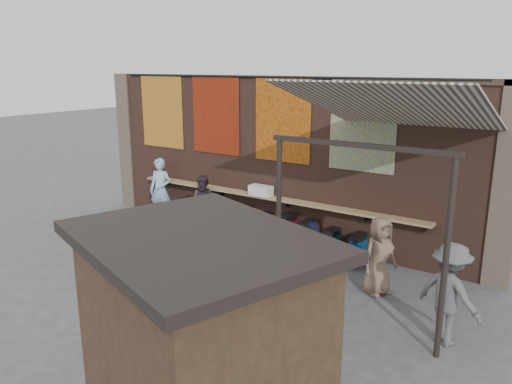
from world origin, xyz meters
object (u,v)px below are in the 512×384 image
at_px(scooter_stool_0, 185,212).
at_px(scooter_stool_1, 200,217).
at_px(scooter_stool_7, 330,245).
at_px(diner_left, 161,190).
at_px(shopper_navy, 313,270).
at_px(scooter_stool_2, 221,220).
at_px(market_stall, 201,360).
at_px(scooter_stool_4, 262,229).
at_px(diner_right, 205,203).
at_px(scooter_stool_3, 238,224).
at_px(shopper_tan, 379,256).
at_px(scooter_stool_5, 284,232).
at_px(shelf_box, 261,191).
at_px(scooter_stool_8, 356,250).
at_px(shopper_grey, 449,294).
at_px(scooter_stool_6, 305,238).

height_order(scooter_stool_0, scooter_stool_1, scooter_stool_0).
bearing_deg(scooter_stool_0, scooter_stool_7, -0.21).
bearing_deg(diner_left, shopper_navy, -35.74).
relative_size(scooter_stool_2, market_stall, 0.34).
bearing_deg(scooter_stool_4, shopper_navy, -43.22).
bearing_deg(scooter_stool_1, diner_right, 12.64).
relative_size(scooter_stool_1, scooter_stool_4, 0.97).
height_order(scooter_stool_3, market_stall, market_stall).
relative_size(scooter_stool_3, shopper_tan, 0.55).
bearing_deg(scooter_stool_5, shelf_box, 162.13).
bearing_deg(shelf_box, scooter_stool_0, -173.27).
height_order(scooter_stool_0, shopper_navy, shopper_navy).
bearing_deg(shopper_navy, scooter_stool_5, -79.44).
distance_m(shelf_box, scooter_stool_8, 2.83).
relative_size(scooter_stool_3, scooter_stool_4, 1.08).
bearing_deg(shopper_grey, scooter_stool_0, 4.58).
bearing_deg(scooter_stool_7, shopper_navy, -70.67).
xyz_separation_m(scooter_stool_2, market_stall, (4.50, -6.10, 0.86)).
relative_size(scooter_stool_0, scooter_stool_1, 1.06).
distance_m(scooter_stool_8, shopper_grey, 3.28).
distance_m(scooter_stool_7, diner_right, 3.63).
bearing_deg(scooter_stool_0, scooter_stool_1, -5.47).
bearing_deg(shopper_grey, scooter_stool_1, 3.66).
distance_m(shelf_box, diner_left, 3.17).
distance_m(scooter_stool_3, shopper_navy, 4.26).
distance_m(scooter_stool_7, shopper_tan, 1.89).
relative_size(scooter_stool_8, diner_right, 0.49).
bearing_deg(shopper_tan, market_stall, -152.83).
height_order(scooter_stool_2, shopper_grey, shopper_grey).
xyz_separation_m(scooter_stool_5, scooter_stool_6, (0.56, -0.01, -0.02)).
bearing_deg(scooter_stool_4, shopper_tan, -17.84).
xyz_separation_m(scooter_stool_4, shopper_tan, (3.36, -1.08, 0.39)).
height_order(scooter_stool_0, shopper_grey, shopper_grey).
bearing_deg(shopper_navy, scooter_stool_8, -112.55).
height_order(scooter_stool_3, shopper_navy, shopper_navy).
bearing_deg(scooter_stool_0, shopper_grey, -16.23).
xyz_separation_m(scooter_stool_3, shopper_tan, (4.04, -1.00, 0.36)).
distance_m(scooter_stool_1, scooter_stool_4, 1.89).
bearing_deg(scooter_stool_6, scooter_stool_5, 178.83).
relative_size(scooter_stool_3, diner_left, 0.47).
bearing_deg(shopper_tan, shelf_box, 97.38).
bearing_deg(shopper_grey, shopper_navy, 31.79).
bearing_deg(scooter_stool_7, scooter_stool_6, -179.98).
relative_size(scooter_stool_3, scooter_stool_5, 0.98).
bearing_deg(scooter_stool_1, shopper_navy, -28.38).
distance_m(shopper_grey, shopper_tan, 1.87).
height_order(scooter_stool_1, diner_right, diner_right).
bearing_deg(diner_left, market_stall, -55.85).
bearing_deg(market_stall, scooter_stool_8, 117.01).
distance_m(scooter_stool_5, scooter_stool_6, 0.56).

